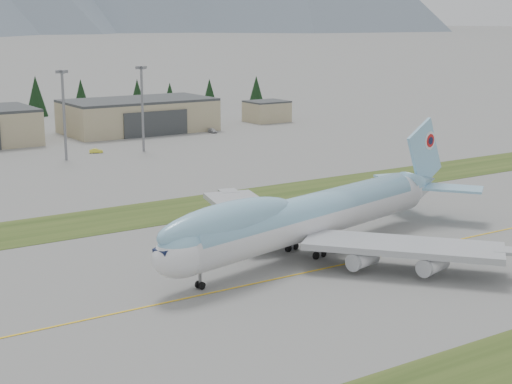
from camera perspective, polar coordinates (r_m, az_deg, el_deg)
ground at (r=114.71m, az=2.67°, el=-6.09°), size 7000.00×7000.00×0.00m
grass_strip_near at (r=88.94m, az=17.48°, el=-12.35°), size 400.00×14.00×0.08m
grass_strip_far at (r=152.01m, az=-7.29°, el=-1.53°), size 400.00×18.00×0.08m
taxiway_line_main at (r=114.71m, az=2.67°, el=-6.09°), size 400.00×0.40×0.02m
boeing_747_freighter at (r=123.80m, az=3.87°, el=-1.74°), size 71.20×59.71×18.70m
hangar_right at (r=263.50m, az=-8.55°, el=5.54°), size 48.00×26.60×10.80m
control_shed at (r=286.39m, az=0.79°, el=5.90°), size 14.00×12.00×7.60m
service_vehicle_b at (r=223.17m, az=-11.55°, el=2.79°), size 3.95×2.71×1.23m
service_vehicle_c at (r=258.67m, az=-3.18°, el=4.33°), size 2.37×4.85×1.36m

